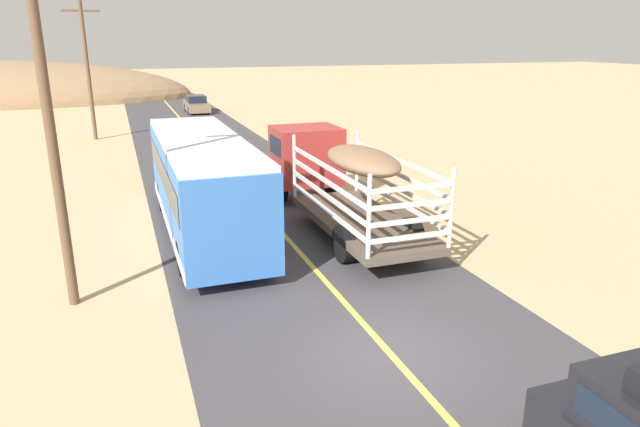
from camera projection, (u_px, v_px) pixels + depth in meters
name	position (u px, v px, depth m)	size (l,w,h in m)	color
ground_plane	(389.00, 353.00, 11.62)	(240.00, 240.00, 0.00)	tan
road_surface	(389.00, 353.00, 11.61)	(8.00, 120.00, 0.02)	#423F44
road_centre_line	(389.00, 352.00, 11.61)	(0.16, 117.60, 0.00)	#D8CC4C
livestock_truck	(325.00, 167.00, 20.21)	(2.53, 9.70, 3.02)	#B2332D
bus	(204.00, 183.00, 18.17)	(2.54, 10.00, 3.21)	#3872C6
car_far	(197.00, 105.00, 49.17)	(1.80, 4.40, 1.46)	#8C7259
power_pole_near	(47.00, 107.00, 12.39)	(2.20, 0.24, 8.91)	brown
power_pole_mid	(87.00, 67.00, 34.93)	(2.20, 0.24, 8.40)	brown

